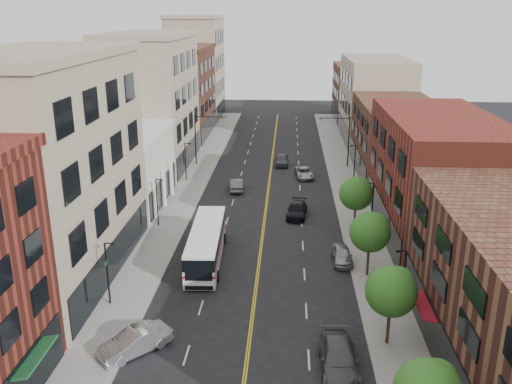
% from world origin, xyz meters
% --- Properties ---
extents(ground, '(220.00, 220.00, 0.00)m').
position_xyz_m(ground, '(0.00, 0.00, 0.00)').
color(ground, black).
rests_on(ground, ground).
extents(sidewalk_left, '(4.00, 110.00, 0.15)m').
position_xyz_m(sidewalk_left, '(-10.00, 35.00, 0.07)').
color(sidewalk_left, gray).
rests_on(sidewalk_left, ground).
extents(sidewalk_right, '(4.00, 110.00, 0.15)m').
position_xyz_m(sidewalk_right, '(10.00, 35.00, 0.07)').
color(sidewalk_right, gray).
rests_on(sidewalk_right, ground).
extents(bldg_l_tanoffice, '(10.00, 22.00, 18.00)m').
position_xyz_m(bldg_l_tanoffice, '(-17.00, 13.00, 9.00)').
color(bldg_l_tanoffice, gray).
rests_on(bldg_l_tanoffice, ground).
extents(bldg_l_white, '(10.00, 14.00, 8.00)m').
position_xyz_m(bldg_l_white, '(-17.00, 31.00, 4.00)').
color(bldg_l_white, silver).
rests_on(bldg_l_white, ground).
extents(bldg_l_far_a, '(10.00, 20.00, 18.00)m').
position_xyz_m(bldg_l_far_a, '(-17.00, 48.00, 9.00)').
color(bldg_l_far_a, gray).
rests_on(bldg_l_far_a, ground).
extents(bldg_l_far_b, '(10.00, 20.00, 15.00)m').
position_xyz_m(bldg_l_far_b, '(-17.00, 68.00, 7.50)').
color(bldg_l_far_b, '#552B22').
rests_on(bldg_l_far_b, ground).
extents(bldg_l_far_c, '(10.00, 16.00, 20.00)m').
position_xyz_m(bldg_l_far_c, '(-17.00, 86.00, 10.00)').
color(bldg_l_far_c, gray).
rests_on(bldg_l_far_c, ground).
extents(bldg_r_mid, '(10.00, 22.00, 12.00)m').
position_xyz_m(bldg_r_mid, '(17.00, 24.00, 6.00)').
color(bldg_r_mid, maroon).
rests_on(bldg_r_mid, ground).
extents(bldg_r_far_a, '(10.00, 20.00, 10.00)m').
position_xyz_m(bldg_r_far_a, '(17.00, 45.00, 5.00)').
color(bldg_r_far_a, '#552B22').
rests_on(bldg_r_far_a, ground).
extents(bldg_r_far_b, '(10.00, 22.00, 14.00)m').
position_xyz_m(bldg_r_far_b, '(17.00, 66.00, 7.00)').
color(bldg_r_far_b, gray).
rests_on(bldg_r_far_b, ground).
extents(bldg_r_far_c, '(10.00, 18.00, 11.00)m').
position_xyz_m(bldg_r_far_c, '(17.00, 86.00, 5.50)').
color(bldg_r_far_c, '#552B22').
rests_on(bldg_r_far_c, ground).
extents(tree_r_1, '(3.40, 3.40, 5.59)m').
position_xyz_m(tree_r_1, '(9.39, 4.07, 4.13)').
color(tree_r_1, black).
rests_on(tree_r_1, sidewalk_right).
extents(tree_r_2, '(3.40, 3.40, 5.59)m').
position_xyz_m(tree_r_2, '(9.39, 14.07, 4.13)').
color(tree_r_2, black).
rests_on(tree_r_2, sidewalk_right).
extents(tree_r_3, '(3.40, 3.40, 5.59)m').
position_xyz_m(tree_r_3, '(9.39, 24.07, 4.13)').
color(tree_r_3, black).
rests_on(tree_r_3, sidewalk_right).
extents(lamp_l_1, '(0.81, 0.55, 5.05)m').
position_xyz_m(lamp_l_1, '(-10.95, 8.00, 2.97)').
color(lamp_l_1, black).
rests_on(lamp_l_1, sidewalk_left).
extents(lamp_l_2, '(0.81, 0.55, 5.05)m').
position_xyz_m(lamp_l_2, '(-10.95, 24.00, 2.97)').
color(lamp_l_2, black).
rests_on(lamp_l_2, sidewalk_left).
extents(lamp_l_3, '(0.81, 0.55, 5.05)m').
position_xyz_m(lamp_l_3, '(-10.95, 40.00, 2.97)').
color(lamp_l_3, black).
rests_on(lamp_l_3, sidewalk_left).
extents(lamp_r_1, '(0.81, 0.55, 5.05)m').
position_xyz_m(lamp_r_1, '(10.95, 8.00, 2.97)').
color(lamp_r_1, black).
rests_on(lamp_r_1, sidewalk_right).
extents(lamp_r_2, '(0.81, 0.55, 5.05)m').
position_xyz_m(lamp_r_2, '(10.95, 24.00, 2.97)').
color(lamp_r_2, black).
rests_on(lamp_r_2, sidewalk_right).
extents(lamp_r_3, '(0.81, 0.55, 5.05)m').
position_xyz_m(lamp_r_3, '(10.95, 40.00, 2.97)').
color(lamp_r_3, black).
rests_on(lamp_r_3, sidewalk_right).
extents(signal_mast_left, '(4.49, 0.18, 7.20)m').
position_xyz_m(signal_mast_left, '(-10.27, 48.00, 4.65)').
color(signal_mast_left, black).
rests_on(signal_mast_left, sidewalk_left).
extents(signal_mast_right, '(4.49, 0.18, 7.20)m').
position_xyz_m(signal_mast_right, '(10.27, 48.00, 4.65)').
color(signal_mast_right, black).
rests_on(signal_mast_right, sidewalk_right).
extents(city_bus, '(3.28, 12.05, 3.07)m').
position_xyz_m(city_bus, '(-4.75, 16.18, 1.78)').
color(city_bus, white).
rests_on(city_bus, ground).
extents(car_angle_b, '(4.69, 4.67, 1.62)m').
position_xyz_m(car_angle_b, '(-7.40, 2.12, 0.81)').
color(car_angle_b, '#B3B7BB').
rests_on(car_angle_b, ground).
extents(car_parked_mid, '(2.43, 5.71, 1.64)m').
position_xyz_m(car_parked_mid, '(5.80, 1.08, 0.82)').
color(car_parked_mid, '#424246').
rests_on(car_parked_mid, ground).
extents(car_parked_far, '(1.82, 4.18, 1.40)m').
position_xyz_m(car_parked_far, '(7.40, 16.60, 0.70)').
color(car_parked_far, gray).
rests_on(car_parked_far, ground).
extents(car_lane_behind, '(2.00, 4.59, 1.47)m').
position_xyz_m(car_lane_behind, '(-3.98, 36.52, 0.73)').
color(car_lane_behind, '#535359').
rests_on(car_lane_behind, ground).
extents(car_lane_a, '(2.54, 5.11, 1.43)m').
position_xyz_m(car_lane_a, '(3.51, 27.81, 0.71)').
color(car_lane_a, black).
rests_on(car_lane_a, ground).
extents(car_lane_b, '(2.73, 5.01, 1.33)m').
position_xyz_m(car_lane_b, '(4.65, 42.61, 0.67)').
color(car_lane_b, '#919498').
rests_on(car_lane_b, ground).
extents(car_lane_c, '(1.89, 4.61, 1.56)m').
position_xyz_m(car_lane_c, '(1.50, 48.66, 0.78)').
color(car_lane_c, '#414146').
rests_on(car_lane_c, ground).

